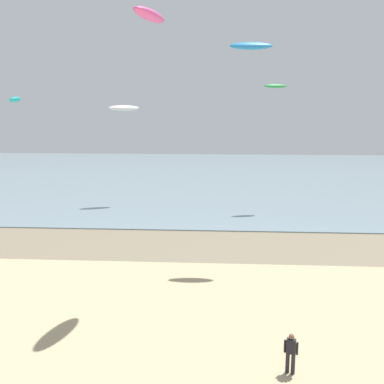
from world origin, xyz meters
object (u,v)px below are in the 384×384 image
at_px(kite_aloft_1, 149,15).
at_px(kite_aloft_2, 124,108).
at_px(kite_aloft_0, 15,100).
at_px(kite_aloft_5, 276,86).
at_px(person_nearest_camera, 291,352).
at_px(kite_aloft_3, 251,46).

height_order(kite_aloft_1, kite_aloft_2, kite_aloft_1).
xyz_separation_m(kite_aloft_0, kite_aloft_2, (4.53, 16.32, -0.42)).
bearing_deg(kite_aloft_5, kite_aloft_0, -159.62).
distance_m(kite_aloft_0, kite_aloft_1, 14.69).
distance_m(person_nearest_camera, kite_aloft_0, 26.05).
height_order(kite_aloft_0, kite_aloft_3, kite_aloft_3).
bearing_deg(kite_aloft_2, kite_aloft_0, 55.09).
distance_m(kite_aloft_2, kite_aloft_3, 22.25).
xyz_separation_m(kite_aloft_1, kite_aloft_5, (9.50, 22.71, -2.22)).
bearing_deg(person_nearest_camera, kite_aloft_5, 84.51).
relative_size(kite_aloft_0, kite_aloft_2, 0.69).
xyz_separation_m(person_nearest_camera, kite_aloft_5, (2.89, 30.11, 12.13)).
height_order(person_nearest_camera, kite_aloft_0, kite_aloft_0).
relative_size(kite_aloft_1, kite_aloft_2, 0.96).
bearing_deg(kite_aloft_2, kite_aloft_3, 106.00).
distance_m(kite_aloft_2, kite_aloft_5, 16.71).
bearing_deg(kite_aloft_0, kite_aloft_2, 148.00).
bearing_deg(kite_aloft_2, kite_aloft_1, 86.41).
relative_size(person_nearest_camera, kite_aloft_0, 0.73).
height_order(person_nearest_camera, kite_aloft_5, kite_aloft_5).
height_order(kite_aloft_0, kite_aloft_1, kite_aloft_1).
xyz_separation_m(kite_aloft_2, kite_aloft_3, (12.70, -17.86, 3.86)).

